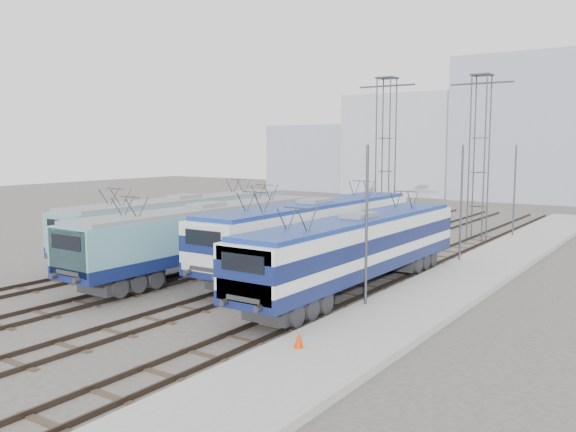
# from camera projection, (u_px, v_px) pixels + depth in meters

# --- Properties ---
(ground) EXTENTS (160.00, 160.00, 0.00)m
(ground) POSITION_uv_depth(u_px,v_px,m) (184.00, 293.00, 28.98)
(ground) COLOR #514C47
(platform) EXTENTS (4.00, 70.00, 0.30)m
(platform) POSITION_uv_depth(u_px,v_px,m) (451.00, 285.00, 29.82)
(platform) COLOR #9E9E99
(platform) RESTS_ON ground
(locomotive_far_left) EXTENTS (2.86, 18.05, 3.40)m
(locomotive_far_left) POSITION_uv_depth(u_px,v_px,m) (182.00, 221.00, 38.17)
(locomotive_far_left) COLOR #111B4F
(locomotive_far_left) RESTS_ON ground
(locomotive_center_left) EXTENTS (2.83, 17.85, 3.36)m
(locomotive_center_left) POSITION_uv_depth(u_px,v_px,m) (204.00, 233.00, 33.23)
(locomotive_center_left) COLOR #111B4F
(locomotive_center_left) RESTS_ON ground
(locomotive_center_right) EXTENTS (2.94, 18.62, 3.50)m
(locomotive_center_right) POSITION_uv_depth(u_px,v_px,m) (314.00, 228.00, 34.05)
(locomotive_center_right) COLOR #111B4F
(locomotive_center_right) RESTS_ON ground
(locomotive_far_right) EXTENTS (2.79, 17.62, 3.31)m
(locomotive_far_right) POSITION_uv_depth(u_px,v_px,m) (357.00, 246.00, 28.77)
(locomotive_far_right) COLOR #111B4F
(locomotive_far_right) RESTS_ON ground
(catenary_tower_west) EXTENTS (4.50, 1.20, 12.00)m
(catenary_tower_west) POSITION_uv_depth(u_px,v_px,m) (386.00, 150.00, 46.27)
(catenary_tower_west) COLOR #3F4247
(catenary_tower_west) RESTS_ON ground
(catenary_tower_east) EXTENTS (4.50, 1.20, 12.00)m
(catenary_tower_east) POSITION_uv_depth(u_px,v_px,m) (479.00, 150.00, 44.28)
(catenary_tower_east) COLOR #3F4247
(catenary_tower_east) RESTS_ON ground
(mast_front) EXTENTS (0.12, 0.12, 7.00)m
(mast_front) POSITION_uv_depth(u_px,v_px,m) (366.00, 229.00, 25.41)
(mast_front) COLOR #3F4247
(mast_front) RESTS_ON ground
(mast_mid) EXTENTS (0.12, 0.12, 7.00)m
(mast_mid) POSITION_uv_depth(u_px,v_px,m) (461.00, 206.00, 35.26)
(mast_mid) COLOR #3F4247
(mast_mid) RESTS_ON ground
(mast_rear) EXTENTS (0.12, 0.12, 7.00)m
(mast_rear) POSITION_uv_depth(u_px,v_px,m) (514.00, 192.00, 45.11)
(mast_rear) COLOR #3F4247
(mast_rear) RESTS_ON ground
(safety_cone) EXTENTS (0.32, 0.32, 0.54)m
(safety_cone) POSITION_uv_depth(u_px,v_px,m) (299.00, 340.00, 20.17)
(safety_cone) COLOR #D63401
(safety_cone) RESTS_ON platform
(building_west) EXTENTS (18.00, 12.00, 14.00)m
(building_west) POSITION_uv_depth(u_px,v_px,m) (417.00, 145.00, 86.89)
(building_west) COLOR #A0A8B3
(building_west) RESTS_ON ground
(building_center) EXTENTS (22.00, 14.00, 18.00)m
(building_center) POSITION_uv_depth(u_px,v_px,m) (552.00, 129.00, 76.59)
(building_center) COLOR #9097AE
(building_center) RESTS_ON ground
(building_far_west) EXTENTS (14.00, 10.00, 10.00)m
(building_far_west) POSITION_uv_depth(u_px,v_px,m) (321.00, 158.00, 96.07)
(building_far_west) COLOR #9097AE
(building_far_west) RESTS_ON ground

